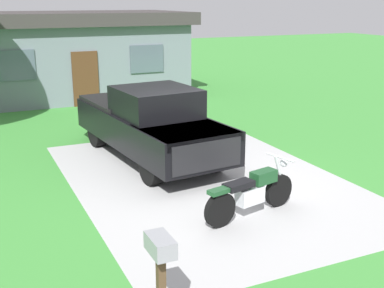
{
  "coord_description": "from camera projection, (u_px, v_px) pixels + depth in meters",
  "views": [
    {
      "loc": [
        -4.75,
        -9.55,
        3.98
      ],
      "look_at": [
        -0.34,
        0.04,
        0.9
      ],
      "focal_mm": 46.36,
      "sensor_mm": 36.0,
      "label": 1
    }
  ],
  "objects": [
    {
      "name": "ground_plane",
      "position": [
        206.0,
        180.0,
        11.35
      ],
      "size": [
        80.0,
        80.0,
        0.0
      ],
      "primitive_type": "plane",
      "color": "#3D8D38"
    },
    {
      "name": "driveway_pad",
      "position": [
        206.0,
        180.0,
        11.35
      ],
      "size": [
        5.83,
        8.39,
        0.01
      ],
      "primitive_type": "cube",
      "color": "#ADADAD",
      "rests_on": "ground"
    },
    {
      "name": "mailbox",
      "position": [
        161.0,
        258.0,
        5.98
      ],
      "size": [
        0.26,
        0.48,
        1.26
      ],
      "color": "#4C3823",
      "rests_on": "ground"
    },
    {
      "name": "motorcycle",
      "position": [
        252.0,
        192.0,
        9.38
      ],
      "size": [
        2.18,
        0.86,
        1.09
      ],
      "color": "black",
      "rests_on": "ground"
    },
    {
      "name": "pickup_truck",
      "position": [
        149.0,
        122.0,
        12.79
      ],
      "size": [
        2.55,
        5.79,
        1.9
      ],
      "color": "black",
      "rests_on": "ground"
    },
    {
      "name": "neighbor_house",
      "position": [
        71.0,
        53.0,
        21.08
      ],
      "size": [
        9.6,
        5.6,
        3.5
      ],
      "color": "slate",
      "rests_on": "ground"
    }
  ]
}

